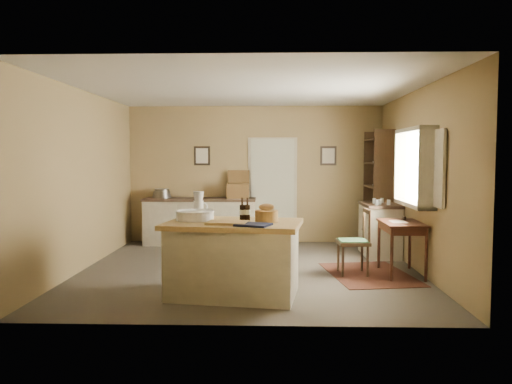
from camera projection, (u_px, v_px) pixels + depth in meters
ground at (249, 270)px, 7.51m from camera, size 5.00×5.00×0.00m
wall_back at (255, 174)px, 9.91m from camera, size 5.00×0.10×2.70m
wall_front at (238, 192)px, 4.92m from camera, size 5.00×0.10×2.70m
wall_left at (83, 180)px, 7.49m from camera, size 0.10×5.00×2.70m
wall_right at (419, 180)px, 7.34m from camera, size 0.10×5.00×2.70m
ceiling at (249, 89)px, 7.32m from camera, size 5.00×5.00×0.00m
door at (272, 189)px, 9.89m from camera, size 0.97×0.06×2.11m
framed_prints at (265, 156)px, 9.85m from camera, size 2.82×0.02×0.38m
window at (418, 167)px, 7.13m from camera, size 0.25×1.99×1.12m
work_island at (233, 256)px, 6.09m from camera, size 1.74×1.27×1.20m
sideboard at (201, 219)px, 9.70m from camera, size 2.16×0.61×1.18m
rug at (369, 274)px, 7.21m from camera, size 1.33×1.75×0.01m
writing_desk at (402, 229)px, 7.15m from camera, size 0.54×0.89×0.82m
desk_chair at (353, 242)px, 7.18m from camera, size 0.45×0.45×0.93m
right_cabinet at (380, 229)px, 8.60m from camera, size 0.58×1.04×0.99m
shelving_unit at (381, 190)px, 9.23m from camera, size 0.37×0.98×2.18m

